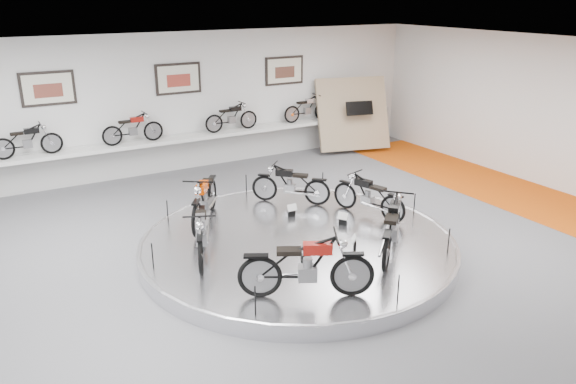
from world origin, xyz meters
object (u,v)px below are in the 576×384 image
bike_a (369,195)px  bike_f (392,227)px  shelf (185,138)px  bike_d (201,232)px  bike_e (306,266)px  display_platform (298,245)px  bike_b (291,184)px  bike_c (204,198)px

bike_a → bike_f: bike_f is taller
shelf → bike_f: 7.97m
bike_a → bike_f: size_ratio=0.85×
bike_d → bike_e: bearing=45.4°
bike_a → bike_d: size_ratio=0.94×
display_platform → bike_b: bearing=63.7°
display_platform → bike_a: bearing=8.5°
bike_b → bike_d: (-2.90, -1.64, 0.03)m
display_platform → bike_d: size_ratio=3.74×
display_platform → bike_e: 2.41m
display_platform → bike_c: bike_c is taller
shelf → bike_a: 6.43m
shelf → bike_c: bike_c is taller
shelf → bike_a: (2.02, -6.10, -0.23)m
bike_a → shelf: bearing=0.5°
bike_b → shelf: bearing=-34.6°
bike_d → bike_f: (3.18, -1.70, 0.05)m
bike_e → bike_d: bearing=140.6°
bike_b → bike_c: bike_c is taller
bike_a → bike_b: 1.90m
bike_e → bike_b: bearing=91.4°
bike_e → bike_f: size_ratio=1.00×
bike_f → bike_b: bearing=51.9°
display_platform → bike_a: (2.02, 0.30, 0.62)m
display_platform → bike_b: size_ratio=3.97×
bike_e → bike_f: (2.26, 0.55, -0.00)m
shelf → bike_e: bearing=-97.2°
bike_c → bike_f: size_ratio=1.00×
bike_a → display_platform: bearing=80.7°
bike_a → bike_d: (-4.00, -0.09, 0.03)m
bike_c → bike_e: size_ratio=1.00×
bike_b → bike_c: 2.22m
display_platform → bike_b: bike_b is taller
bike_d → bike_f: bike_f is taller
bike_a → bike_e: bearing=109.3°
bike_d → bike_e: 2.43m
bike_e → bike_c: bearing=121.9°
bike_a → bike_e: size_ratio=0.85×
bike_d → bike_a: bearing=114.4°
bike_d → bike_c: bearing=179.0°
bike_c → bike_d: (-0.69, -1.53, -0.05)m
shelf → bike_e: bike_e is taller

